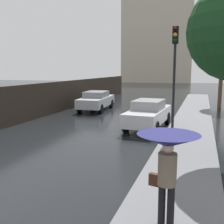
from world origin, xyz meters
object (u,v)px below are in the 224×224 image
object	(u,v)px
pedestrian_with_umbrella_near	(168,151)
traffic_light	(175,61)
car_white_near_kerb	(148,114)
street_tree_mid	(223,45)
car_silver_behind_camera	(96,100)

from	to	relation	value
pedestrian_with_umbrella_near	traffic_light	size ratio (longest dim) A/B	0.37
car_white_near_kerb	traffic_light	distance (m)	3.34
pedestrian_with_umbrella_near	street_tree_mid	bearing A→B (deg)	97.92
car_silver_behind_camera	street_tree_mid	world-z (taller)	street_tree_mid
car_white_near_kerb	pedestrian_with_umbrella_near	world-z (taller)	pedestrian_with_umbrella_near
car_silver_behind_camera	pedestrian_with_umbrella_near	size ratio (longest dim) A/B	2.61
pedestrian_with_umbrella_near	traffic_light	xyz separation A→B (m)	(-0.70, 7.88, 1.83)
car_white_near_kerb	pedestrian_with_umbrella_near	bearing A→B (deg)	-73.77
car_silver_behind_camera	car_white_near_kerb	bearing A→B (deg)	130.01
car_white_near_kerb	street_tree_mid	size ratio (longest dim) A/B	0.71
car_silver_behind_camera	pedestrian_with_umbrella_near	distance (m)	15.98
street_tree_mid	car_white_near_kerb	bearing A→B (deg)	-113.33
car_silver_behind_camera	street_tree_mid	xyz separation A→B (m)	(8.91, 4.21, 4.14)
car_silver_behind_camera	traffic_light	world-z (taller)	traffic_light
car_white_near_kerb	car_silver_behind_camera	world-z (taller)	car_white_near_kerb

